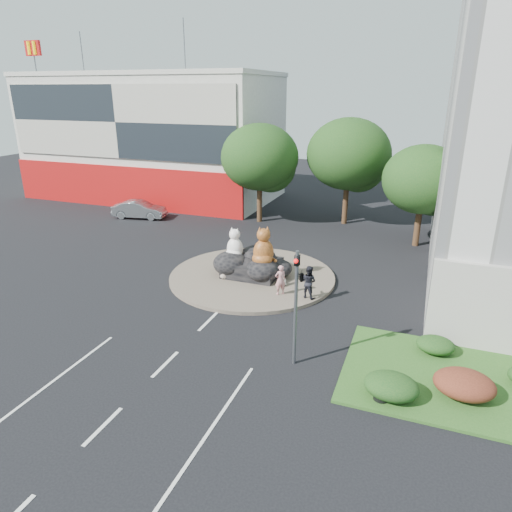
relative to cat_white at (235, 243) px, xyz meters
The scene contains 21 objects.
ground 10.31m from the cat_white, 83.56° to the right, with size 120.00×120.00×0.00m, color black.
roundabout_island 2.28m from the cat_white, ahead, with size 10.00×10.00×0.20m, color brown.
rock_plinth 1.82m from the cat_white, ahead, with size 3.20×2.60×0.90m, color black, non-canonical shape.
shophouse_block 24.92m from the cat_white, 133.33° to the left, with size 25.20×12.30×17.40m.
grass_verge 15.03m from the cat_white, 28.17° to the right, with size 10.00×6.00×0.12m, color #214F1A.
tree_left 12.75m from the cat_white, 103.09° to the left, with size 6.46×6.46×8.27m.
tree_mid 15.05m from the cat_white, 73.33° to the left, with size 6.84×6.84×8.76m.
tree_right 14.53m from the cat_white, 44.51° to the left, with size 5.70×5.70×7.30m.
hedge_near_green 13.66m from the cat_white, 41.71° to the right, with size 2.00×1.60×0.90m, color #133C15.
hedge_red 15.04m from the cat_white, 32.45° to the right, with size 2.20×1.76×0.99m, color #4E2015.
hedge_back_green 12.86m from the cat_white, 24.22° to the right, with size 1.60×1.28×0.72m, color #133C15.
traffic_light 10.28m from the cat_white, 52.22° to the right, with size 0.44×1.24×5.00m.
street_lamp 14.31m from the cat_white, ahead, with size 2.34×0.22×8.06m.
cat_white is the anchor object (origin of this frame).
cat_tabby 2.02m from the cat_white, 10.18° to the right, with size 1.39×1.21×2.32m, color #C07628, non-canonical shape.
kitten_calico 1.83m from the cat_white, 100.75° to the right, with size 0.55×0.48×0.92m, color silver, non-canonical shape.
kitten_white 3.78m from the cat_white, 16.00° to the right, with size 0.49×0.43×0.82m, color silver, non-canonical shape.
pedestrian_pink 4.29m from the cat_white, 30.41° to the right, with size 0.62×0.41×1.70m, color tan.
pedestrian_dark 5.58m from the cat_white, 20.91° to the right, with size 0.89×0.69×1.83m, color black.
parked_car 16.16m from the cat_white, 145.21° to the left, with size 1.64×4.70×1.55m, color #929599.
litter_bin 13.64m from the cat_white, 43.47° to the right, with size 0.56×0.56×0.70m, color black.
Camera 1 is at (9.36, -13.90, 10.81)m, focal length 32.00 mm.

